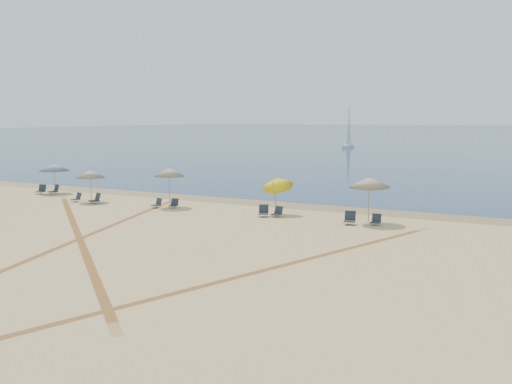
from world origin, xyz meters
TOP-DOWN VIEW (x-y plane):
  - ocean at (0.00, 225.00)m, footprint 500.00×500.00m
  - wet_sand at (0.00, 24.00)m, footprint 500.00×500.00m
  - umbrella_0 at (-18.12, 21.19)m, footprint 2.30×2.30m
  - umbrella_1 at (-12.42, 19.07)m, footprint 1.97×1.97m
  - umbrella_2 at (-6.29, 19.83)m, footprint 2.04×2.04m
  - umbrella_3 at (1.21, 20.43)m, footprint 1.89×1.96m
  - umbrella_4 at (6.97, 20.16)m, footprint 2.29×2.32m
  - chair_0 at (-18.60, 20.28)m, footprint 0.73×0.80m
  - chair_1 at (-17.60, 20.67)m, footprint 0.82×0.88m
  - chair_2 at (-13.19, 18.51)m, footprint 0.67×0.73m
  - chair_3 at (-11.44, 18.47)m, footprint 0.83×0.88m
  - chair_4 at (-6.66, 18.96)m, footprint 0.64×0.70m
  - chair_5 at (-5.63, 19.38)m, footprint 0.62×0.68m
  - chair_6 at (0.93, 19.18)m, footprint 0.79×0.84m
  - chair_7 at (1.72, 19.43)m, footprint 0.57×0.65m
  - chair_8 at (6.23, 19.13)m, footprint 0.74×0.82m
  - chair_9 at (7.56, 19.58)m, footprint 0.53×0.61m
  - sailboat_0 at (-19.49, 96.20)m, footprint 1.83×5.19m
  - tire_tracks at (-1.06, 8.33)m, footprint 48.74×42.45m

SIDE VIEW (x-z plane):
  - tire_tracks at x=-1.06m, z-range 0.00..0.00m
  - wet_sand at x=0.00m, z-range 0.00..0.00m
  - ocean at x=0.00m, z-range 0.01..0.01m
  - chair_5 at x=-5.63m, z-range -0.04..0.56m
  - chair_9 at x=7.56m, z-range -0.04..0.57m
  - chair_4 at x=-6.66m, z-range -0.04..0.57m
  - chair_7 at x=1.72m, z-range -0.04..0.58m
  - chair_2 at x=-13.19m, z-range -0.04..0.59m
  - chair_6 at x=0.93m, z-range -0.04..0.64m
  - chair_0 at x=-18.60m, z-range -0.04..0.67m
  - chair_8 at x=6.23m, z-range -0.04..0.68m
  - chair_3 at x=-11.44m, z-range -0.04..0.68m
  - chair_1 at x=-17.60m, z-range -0.04..0.69m
  - umbrella_3 at x=1.21m, z-range 0.66..3.16m
  - umbrella_1 at x=-12.42m, z-range 0.79..3.06m
  - umbrella_0 at x=-18.12m, z-range 0.82..3.14m
  - umbrella_2 at x=-6.29m, z-range 0.95..3.54m
  - umbrella_4 at x=6.97m, z-range 0.95..3.54m
  - sailboat_0 at x=-19.49m, z-range -1.49..6.08m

